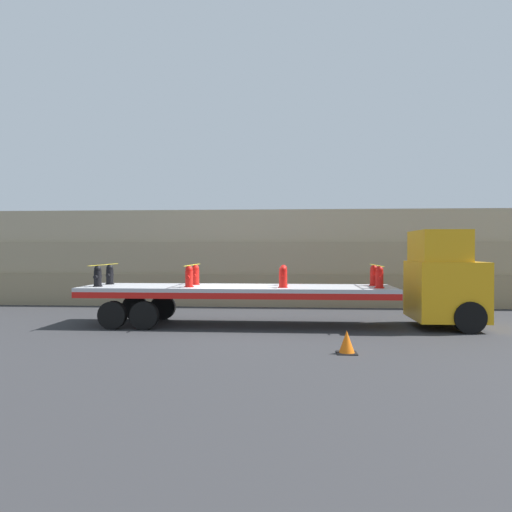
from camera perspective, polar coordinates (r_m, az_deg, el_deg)
The scene contains 16 objects.
ground_plane at distance 17.53m, azimuth -2.13°, elevation -7.89°, with size 120.00×120.00×0.00m, color #2D2D30.
rock_cliff at distance 24.39m, azimuth -0.30°, elevation -0.17°, with size 60.00×3.30×4.48m.
truck_cab at distance 18.02m, azimuth 20.92°, elevation -2.58°, with size 2.20×2.74×3.27m.
flatbed_trailer at distance 17.49m, azimuth -4.47°, elevation -4.25°, with size 10.74×2.67×1.36m.
fire_hydrant_black_near_0 at distance 17.97m, azimuth -17.64°, elevation -2.24°, with size 0.32×0.54×0.73m.
fire_hydrant_black_far_0 at distance 19.03m, azimuth -16.37°, elevation -2.07°, with size 0.32×0.54×0.73m.
fire_hydrant_red_near_1 at distance 17.05m, azimuth -7.66°, elevation -2.37°, with size 0.32×0.54×0.73m.
fire_hydrant_red_far_1 at distance 18.16m, azimuth -6.93°, elevation -2.18°, with size 0.32×0.54×0.73m.
fire_hydrant_red_near_2 at distance 16.69m, azimuth 3.09°, elevation -2.43°, with size 0.32×0.54×0.73m.
fire_hydrant_red_far_2 at distance 17.82m, azimuth 3.16°, elevation -2.23°, with size 0.32×0.54×0.73m.
fire_hydrant_red_near_3 at distance 16.93m, azimuth 13.92°, elevation -2.41°, with size 0.32×0.54×0.73m.
fire_hydrant_red_far_3 at distance 18.05m, azimuth 13.31°, elevation -2.21°, with size 0.32×0.54×0.73m.
cargo_strap_rear at distance 18.48m, azimuth -16.99°, elevation -0.96°, with size 0.05×2.78×0.01m.
cargo_strap_middle at distance 17.59m, azimuth -7.29°, elevation -1.02°, with size 0.05×2.78×0.01m.
cargo_strap_front at distance 17.47m, azimuth 13.61°, elevation -1.04°, with size 0.05×2.78×0.01m.
traffic_cone at distance 12.99m, azimuth 10.33°, elevation -9.68°, with size 0.51×0.51×0.58m.
Camera 1 is at (1.90, -17.23, 2.63)m, focal length 35.00 mm.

